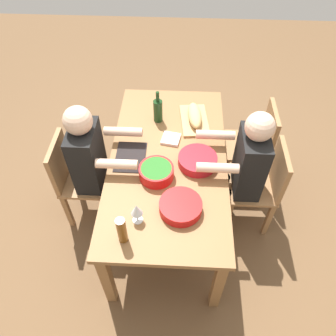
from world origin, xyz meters
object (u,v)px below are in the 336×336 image
object	(u,v)px
serving_bowl_pasta	(198,160)
bread_loaf	(195,115)
beer_bottle	(122,230)
diner_far_center	(93,159)
dining_table	(168,166)
napkin_stack	(171,139)
serving_bowl_greens	(156,172)
serving_bowl_salad	(181,206)
wine_glass	(137,210)
chair_near_center	(262,183)
chair_near_right	(255,142)
diner_near_center	(244,165)
wine_bottle	(158,110)
chair_far_center	(76,176)
cutting_board	(194,120)

from	to	relation	value
serving_bowl_pasta	bread_loaf	bearing A→B (deg)	2.64
beer_bottle	bread_loaf	bearing A→B (deg)	-21.19
diner_far_center	serving_bowl_pasta	size ratio (longest dim) A/B	4.08
dining_table	napkin_stack	bearing A→B (deg)	-3.49
serving_bowl_greens	serving_bowl_salad	bearing A→B (deg)	-147.24
serving_bowl_greens	napkin_stack	distance (m)	0.40
serving_bowl_pasta	napkin_stack	distance (m)	0.33
bread_loaf	napkin_stack	world-z (taller)	bread_loaf
bread_loaf	wine_glass	bearing A→B (deg)	159.69
dining_table	chair_near_center	size ratio (longest dim) A/B	2.04
serving_bowl_salad	wine_glass	distance (m)	0.30
serving_bowl_salad	serving_bowl_greens	bearing A→B (deg)	32.76
chair_near_right	diner_far_center	bearing A→B (deg)	109.39
dining_table	bread_loaf	size ratio (longest dim) A/B	5.43
chair_near_right	serving_bowl_greens	bearing A→B (deg)	127.98
chair_near_right	serving_bowl_greens	size ratio (longest dim) A/B	3.36
chair_near_center	dining_table	bearing A→B (deg)	90.00
diner_far_center	beer_bottle	distance (m)	0.80
serving_bowl_greens	bread_loaf	distance (m)	0.68
chair_near_center	diner_near_center	size ratio (longest dim) A/B	0.71
diner_near_center	serving_bowl_greens	world-z (taller)	diner_near_center
serving_bowl_pasta	serving_bowl_salad	bearing A→B (deg)	164.65
wine_bottle	beer_bottle	world-z (taller)	wine_bottle
wine_glass	chair_near_center	bearing A→B (deg)	-59.15
serving_bowl_pasta	napkin_stack	bearing A→B (deg)	40.61
chair_far_center	diner_far_center	world-z (taller)	diner_far_center
diner_far_center	serving_bowl_pasta	bearing A→B (deg)	-92.94
diner_far_center	serving_bowl_pasta	distance (m)	0.82
chair_near_center	serving_bowl_pasta	size ratio (longest dim) A/B	2.89
serving_bowl_pasta	beer_bottle	distance (m)	0.82
diner_near_center	cutting_board	size ratio (longest dim) A/B	3.00
chair_far_center	diner_far_center	distance (m)	0.28
chair_near_center	serving_bowl_pasta	distance (m)	0.62
chair_near_center	wine_bottle	bearing A→B (deg)	63.22
chair_near_right	wine_glass	distance (m)	1.45
chair_far_center	serving_bowl_salad	distance (m)	1.04
serving_bowl_salad	napkin_stack	size ratio (longest dim) A/B	2.07
serving_bowl_pasta	wine_bottle	world-z (taller)	wine_bottle
cutting_board	bread_loaf	size ratio (longest dim) A/B	1.25
chair_far_center	wine_glass	bearing A→B (deg)	-133.14
bread_loaf	wine_bottle	world-z (taller)	wine_bottle
bread_loaf	beer_bottle	bearing A→B (deg)	158.81
serving_bowl_salad	cutting_board	size ratio (longest dim) A/B	0.72
chair_near_right	diner_near_center	distance (m)	0.55
serving_bowl_pasta	diner_far_center	bearing A→B (deg)	87.06
diner_far_center	beer_bottle	size ratio (longest dim) A/B	5.45
chair_near_right	napkin_stack	world-z (taller)	chair_near_right
wine_bottle	napkin_stack	world-z (taller)	wine_bottle
bread_loaf	dining_table	bearing A→B (deg)	155.57
serving_bowl_salad	beer_bottle	world-z (taller)	beer_bottle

